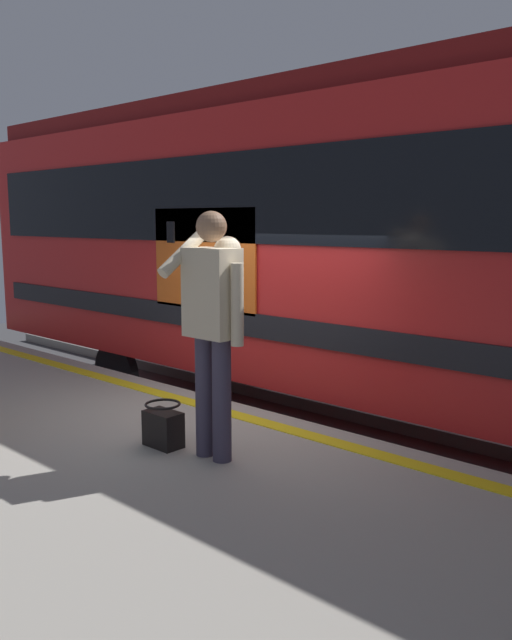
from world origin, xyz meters
TOP-DOWN VIEW (x-y plane):
  - ground_plane at (0.00, 0.00)m, footprint 23.60×23.60m
  - platform at (0.00, 2.20)m, footprint 13.96×4.39m
  - safety_line at (0.00, 0.30)m, footprint 13.68×0.16m
  - track_rail_near at (0.00, -1.15)m, footprint 18.15×0.08m
  - track_rail_far at (0.00, -2.59)m, footprint 18.15×0.08m
  - train_carriage at (-1.44, -1.86)m, footprint 13.90×3.03m
  - passenger at (-0.74, 1.16)m, footprint 0.57×0.55m
  - handbag at (-0.27, 1.27)m, footprint 0.31×0.28m

SIDE VIEW (x-z plane):
  - ground_plane at x=0.00m, z-range 0.00..0.00m
  - track_rail_near at x=0.00m, z-range 0.00..0.16m
  - track_rail_far at x=0.00m, z-range 0.00..0.16m
  - platform at x=0.00m, z-range 0.00..0.88m
  - safety_line at x=0.00m, z-range 0.88..0.89m
  - handbag at x=-0.27m, z-range 0.86..1.21m
  - passenger at x=-0.74m, z-range 1.05..2.86m
  - train_carriage at x=-1.44m, z-range 0.54..4.38m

